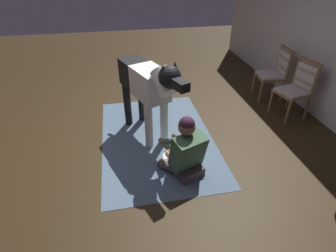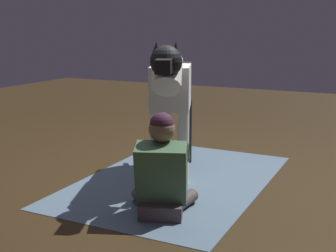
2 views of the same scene
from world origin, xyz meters
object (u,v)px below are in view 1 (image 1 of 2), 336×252
Objects in this scene: person_sitting_on_floor at (185,150)px; hot_dog_on_plate at (171,155)px; dining_chair_right_of_pair at (297,87)px; large_dog at (148,85)px; dining_chair_left_of_pair at (276,71)px.

person_sitting_on_floor reaches higher than hot_dog_on_plate.
person_sitting_on_floor is at bearing -64.51° from dining_chair_right_of_pair.
large_dog reaches higher than dining_chair_right_of_pair.
dining_chair_right_of_pair is (0.70, -0.00, 0.00)m from dining_chair_left_of_pair.
dining_chair_left_of_pair is 1.00× the size of dining_chair_right_of_pair.
dining_chair_left_of_pair reaches higher than hot_dog_on_plate.
dining_chair_right_of_pair is 4.18× the size of hot_dog_on_plate.
dining_chair_left_of_pair is 0.60× the size of large_dog.
dining_chair_left_of_pair is 2.80m from person_sitting_on_floor.
large_dog is 1.04m from hot_dog_on_plate.
large_dog is at bearing -158.77° from person_sitting_on_floor.
dining_chair_left_of_pair is at bearing 108.91° from large_dog.
large_dog reaches higher than person_sitting_on_floor.
person_sitting_on_floor is (1.74, -2.19, -0.20)m from dining_chair_left_of_pair.
dining_chair_left_of_pair is 1.18× the size of person_sitting_on_floor.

